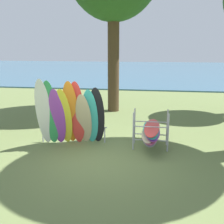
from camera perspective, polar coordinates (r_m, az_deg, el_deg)
name	(u,v)px	position (r m, az deg, el deg)	size (l,w,h in m)	color
ground_plane	(101,160)	(8.16, -2.35, -10.04)	(80.00, 80.00, 0.00)	olive
lake_water	(142,70)	(38.33, 6.34, 8.87)	(80.00, 36.00, 0.10)	#38607A
leaning_board_pile	(70,115)	(9.07, -8.90, -0.71)	(2.32, 1.04, 2.32)	white
board_storage_rack	(151,131)	(9.01, 8.24, -4.10)	(1.15, 2.12, 1.25)	#9EA0A5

